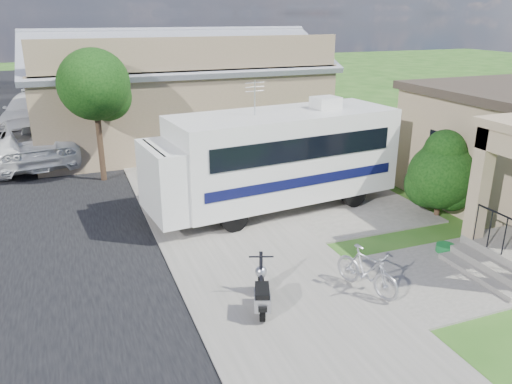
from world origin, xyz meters
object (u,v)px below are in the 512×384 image
object	(u,v)px
shrub	(442,172)
pickup_truck	(30,139)
scooter	(262,292)
bicycle	(367,273)
motorhome	(275,156)
van	(31,111)
garden_hose	(445,250)

from	to	relation	value
shrub	pickup_truck	xyz separation A→B (m)	(-11.31, 10.52, -0.43)
shrub	scooter	distance (m)	7.31
bicycle	scooter	bearing A→B (deg)	158.13
motorhome	scooter	xyz separation A→B (m)	(-2.44, -5.06, -1.21)
scooter	van	world-z (taller)	van
shrub	van	size ratio (longest dim) A/B	0.44
garden_hose	motorhome	bearing A→B (deg)	122.45
motorhome	bicycle	size ratio (longest dim) A/B	4.75
shrub	scooter	xyz separation A→B (m)	(-6.68, -2.82, -0.89)
pickup_truck	van	distance (m)	6.87
bicycle	shrub	bearing A→B (deg)	16.16
motorhome	garden_hose	size ratio (longest dim) A/B	16.99
van	garden_hose	xyz separation A→B (m)	(9.97, -19.48, -0.75)
motorhome	pickup_truck	distance (m)	10.91
motorhome	shrub	xyz separation A→B (m)	(4.25, -2.24, -0.32)
bicycle	garden_hose	bearing A→B (deg)	-0.89
garden_hose	scooter	bearing A→B (deg)	-171.93
motorhome	bicycle	bearing A→B (deg)	-97.64
motorhome	pickup_truck	bearing A→B (deg)	124.23
garden_hose	bicycle	bearing A→B (deg)	-162.83
pickup_truck	garden_hose	world-z (taller)	pickup_truck
garden_hose	van	bearing A→B (deg)	117.11
shrub	scooter	world-z (taller)	shrub
shrub	garden_hose	xyz separation A→B (m)	(-1.50, -2.09, -1.22)
bicycle	van	world-z (taller)	van
pickup_truck	garden_hose	xyz separation A→B (m)	(9.81, -12.61, -0.79)
shrub	scooter	bearing A→B (deg)	-157.11
scooter	bicycle	xyz separation A→B (m)	(2.31, -0.15, 0.05)
pickup_truck	van	xyz separation A→B (m)	(-0.16, 6.87, -0.04)
motorhome	van	size ratio (longest dim) A/B	1.31
scooter	bicycle	world-z (taller)	scooter
motorhome	shrub	world-z (taller)	motorhome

